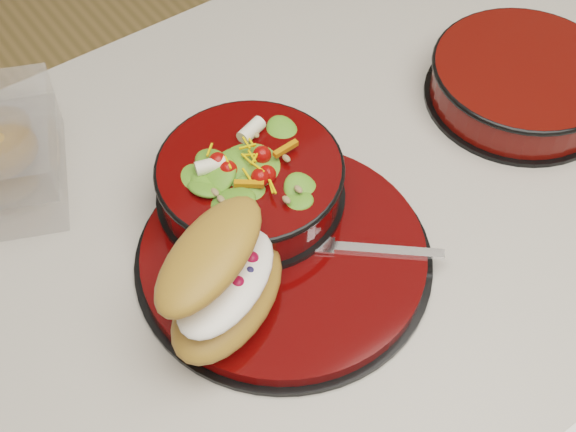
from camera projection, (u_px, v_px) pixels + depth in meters
island_counter at (266, 409)px, 1.21m from camera, size 1.24×0.74×0.90m
dinner_plate at (285, 255)px, 0.83m from camera, size 0.31×0.31×0.02m
salad_bowl at (250, 176)px, 0.84m from camera, size 0.20×0.20×0.09m
croissant at (223, 279)px, 0.75m from camera, size 0.18×0.16×0.09m
fork at (366, 249)px, 0.82m from camera, size 0.12×0.11×0.00m
extra_bowl at (522, 81)px, 0.97m from camera, size 0.23×0.23×0.05m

